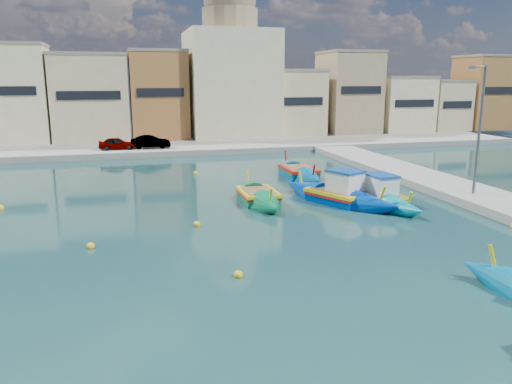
{
  "coord_description": "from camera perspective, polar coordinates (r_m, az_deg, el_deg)",
  "views": [
    {
      "loc": [
        -2.63,
        -18.77,
        7.26
      ],
      "look_at": [
        4.0,
        6.0,
        1.4
      ],
      "focal_mm": 35.0,
      "sensor_mm": 36.0,
      "label": 1
    }
  ],
  "objects": [
    {
      "name": "church_block",
      "position": [
        60.12,
        -2.95,
        13.95
      ],
      "size": [
        10.0,
        10.0,
        19.1
      ],
      "color": "beige",
      "rests_on": "ground"
    },
    {
      "name": "north_quay",
      "position": [
        51.31,
        -11.95,
        4.8
      ],
      "size": [
        80.0,
        8.0,
        0.6
      ],
      "primitive_type": "cube",
      "color": "gray",
      "rests_on": "ground"
    },
    {
      "name": "north_townhouses",
      "position": [
        58.92,
        -5.99,
        10.6
      ],
      "size": [
        83.2,
        7.87,
        10.19
      ],
      "color": "#CDBA8E",
      "rests_on": "ground"
    },
    {
      "name": "luzzu_blue_cabin",
      "position": [
        30.11,
        9.39,
        -0.51
      ],
      "size": [
        5.73,
        8.87,
        3.12
      ],
      "color": "#003AA1",
      "rests_on": "ground"
    },
    {
      "name": "luzzu_green",
      "position": [
        29.98,
        0.24,
        -0.62
      ],
      "size": [
        2.12,
        7.82,
        2.46
      ],
      "color": "#0B7649",
      "rests_on": "ground"
    },
    {
      "name": "ground",
      "position": [
        20.3,
        -6.61,
        -8.18
      ],
      "size": [
        160.0,
        160.0,
        0.0
      ],
      "primitive_type": "plane",
      "color": "#112E34",
      "rests_on": "ground"
    },
    {
      "name": "parked_cars",
      "position": [
        50.0,
        -21.84,
        4.98
      ],
      "size": [
        25.24,
        1.71,
        1.25
      ],
      "color": "#4C1919",
      "rests_on": "north_quay"
    },
    {
      "name": "luzzu_cyan_mid",
      "position": [
        37.64,
        4.88,
        2.14
      ],
      "size": [
        2.28,
        9.07,
        2.67
      ],
      "color": "#005FA4",
      "rests_on": "ground"
    },
    {
      "name": "luzzu_turquoise_cabin",
      "position": [
        30.44,
        13.48,
        -0.63
      ],
      "size": [
        2.83,
        8.97,
        2.83
      ],
      "color": "#008DA4",
      "rests_on": "ground"
    },
    {
      "name": "quay_street_lamp",
      "position": [
        32.02,
        24.09,
        6.52
      ],
      "size": [
        1.18,
        0.16,
        8.0
      ],
      "color": "#595B60",
      "rests_on": "ground"
    },
    {
      "name": "mooring_buoys",
      "position": [
        26.38,
        -6.26,
        -3.0
      ],
      "size": [
        25.84,
        21.11,
        0.36
      ],
      "color": "yellow",
      "rests_on": "ground"
    }
  ]
}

